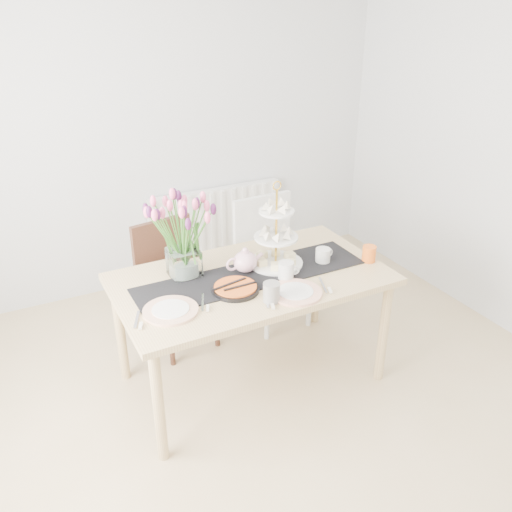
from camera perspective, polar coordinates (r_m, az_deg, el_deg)
name	(u,v)px	position (r m, az deg, el deg)	size (l,w,h in m)	color
room_shell	(304,235)	(2.41, 5.11, 2.26)	(4.50, 4.50, 4.50)	tan
radiator	(216,222)	(4.74, -4.21, 3.63)	(1.20, 0.08, 0.60)	white
dining_table	(252,287)	(3.24, -0.47, -3.32)	(1.60, 0.90, 0.75)	tan
chair_brown	(172,275)	(3.76, -8.82, -1.96)	(0.50, 0.50, 0.88)	#331B12
chair_white	(270,251)	(3.98, 1.49, 0.55)	(0.48, 0.48, 0.94)	silver
table_runner	(252,276)	(3.20, -0.47, -2.07)	(1.40, 0.35, 0.01)	black
tulip_vase	(181,222)	(3.09, -7.86, 3.53)	(0.63, 0.63, 0.53)	silver
cake_stand	(276,244)	(3.27, 2.11, 1.22)	(0.33, 0.33, 0.49)	gold
teapot	(245,262)	(3.21, -1.15, -0.59)	(0.23, 0.19, 0.15)	silver
cream_jug	(323,256)	(3.37, 7.05, 0.04)	(0.09, 0.09, 0.09)	silver
tart_tin	(235,288)	(3.05, -2.18, -3.44)	(0.27, 0.27, 0.03)	black
mug_grey	(271,292)	(2.93, 1.64, -3.85)	(0.09, 0.09, 0.11)	gray
mug_white	(286,271)	(3.15, 3.17, -1.56)	(0.09, 0.09, 0.11)	silver
mug_orange	(369,254)	(3.43, 11.81, 0.24)	(0.08, 0.08, 0.10)	orange
plate_left	(171,310)	(2.90, -8.98, -5.68)	(0.29, 0.29, 0.02)	white
plate_right	(295,292)	(3.03, 4.18, -3.84)	(0.30, 0.30, 0.02)	white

